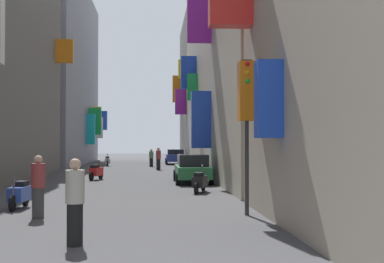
# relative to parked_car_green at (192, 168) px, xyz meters

# --- Properties ---
(ground_plane) EXTENTS (140.00, 140.00, 0.00)m
(ground_plane) POSITION_rel_parked_car_green_xyz_m (-3.86, 6.53, -0.77)
(ground_plane) COLOR #424244
(building_left_far) EXTENTS (7.31, 22.59, 17.81)m
(building_left_far) POSITION_rel_parked_car_green_xyz_m (-11.85, 25.25, 8.12)
(building_left_far) COLOR gray
(building_left_far) RESTS_ON ground
(building_right_mid_b) EXTENTS (7.32, 31.11, 19.98)m
(building_right_mid_b) POSITION_rel_parked_car_green_xyz_m (4.13, 7.21, 9.22)
(building_right_mid_b) COLOR #BCB29E
(building_right_mid_b) RESTS_ON ground
(building_right_mid_c) EXTENTS (7.10, 13.77, 15.33)m
(building_right_mid_c) POSITION_rel_parked_car_green_xyz_m (4.13, 29.65, 6.90)
(building_right_mid_c) COLOR slate
(building_right_mid_c) RESTS_ON ground
(parked_car_green) EXTENTS (1.84, 4.49, 1.47)m
(parked_car_green) POSITION_rel_parked_car_green_xyz_m (0.00, 0.00, 0.00)
(parked_car_green) COLOR #236638
(parked_car_green) RESTS_ON ground
(parked_car_blue) EXTENTS (1.91, 4.41, 1.45)m
(parked_car_blue) POSITION_rel_parked_car_green_xyz_m (0.06, 23.78, 0.00)
(parked_car_blue) COLOR navy
(parked_car_blue) RESTS_ON ground
(scooter_blue) EXTENTS (0.48, 1.87, 1.13)m
(scooter_blue) POSITION_rel_parked_car_green_xyz_m (-6.19, -10.01, -0.31)
(scooter_blue) COLOR #2D4CAD
(scooter_blue) RESTS_ON ground
(scooter_red) EXTENTS (0.72, 1.75, 1.13)m
(scooter_red) POSITION_rel_parked_car_green_xyz_m (-5.21, 2.47, -0.31)
(scooter_red) COLOR red
(scooter_red) RESTS_ON ground
(scooter_silver) EXTENTS (0.57, 1.89, 1.13)m
(scooter_silver) POSITION_rel_parked_car_green_xyz_m (-6.21, 20.16, -0.31)
(scooter_silver) COLOR #ADADB2
(scooter_silver) RESTS_ON ground
(scooter_black) EXTENTS (0.76, 1.89, 1.13)m
(scooter_black) POSITION_rel_parked_car_green_xyz_m (-0.07, -5.27, -0.31)
(scooter_black) COLOR black
(scooter_black) RESTS_ON ground
(pedestrian_crossing) EXTENTS (0.40, 0.40, 1.73)m
(pedestrian_crossing) POSITION_rel_parked_car_green_xyz_m (-1.66, 12.82, 0.10)
(pedestrian_crossing) COLOR black
(pedestrian_crossing) RESTS_ON ground
(pedestrian_near_left) EXTENTS (0.43, 0.43, 1.73)m
(pedestrian_near_left) POSITION_rel_parked_car_green_xyz_m (-5.13, -12.17, 0.09)
(pedestrian_near_left) COLOR #3A3A3A
(pedestrian_near_left) RESTS_ON ground
(pedestrian_near_right) EXTENTS (0.53, 0.53, 1.75)m
(pedestrian_near_right) POSITION_rel_parked_car_green_xyz_m (-3.54, -16.07, 0.11)
(pedestrian_near_right) COLOR black
(pedestrian_near_right) RESTS_ON ground
(pedestrian_mid_street) EXTENTS (0.46, 0.46, 1.56)m
(pedestrian_mid_street) POSITION_rel_parked_car_green_xyz_m (-2.24, 18.38, 0.00)
(pedestrian_mid_street) COLOR black
(pedestrian_mid_street) RESTS_ON ground
(traffic_light_near_corner) EXTENTS (0.26, 0.34, 4.45)m
(traffic_light_near_corner) POSITION_rel_parked_car_green_xyz_m (0.69, -11.99, 2.25)
(traffic_light_near_corner) COLOR #2D2D2D
(traffic_light_near_corner) RESTS_ON ground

